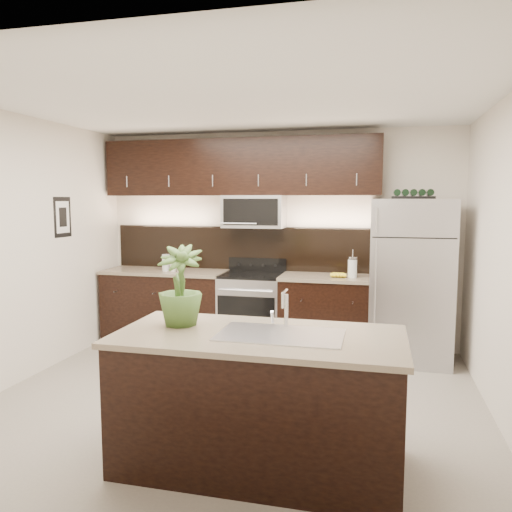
{
  "coord_description": "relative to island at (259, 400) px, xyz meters",
  "views": [
    {
      "loc": [
        1.25,
        -4.25,
        1.85
      ],
      "look_at": [
        0.08,
        0.55,
        1.29
      ],
      "focal_mm": 35.0,
      "sensor_mm": 36.0,
      "label": 1
    }
  ],
  "objects": [
    {
      "name": "french_press",
      "position": [
        0.49,
        2.66,
        0.59
      ],
      "size": [
        0.11,
        0.11,
        0.32
      ],
      "rotation": [
        0.0,
        0.0,
        0.42
      ],
      "color": "silver",
      "rests_on": "counter_run"
    },
    {
      "name": "counter_run",
      "position": [
        -0.94,
        2.71,
        -0.0
      ],
      "size": [
        3.51,
        0.65,
        0.94
      ],
      "color": "black",
      "rests_on": "ground"
    },
    {
      "name": "island",
      "position": [
        0.0,
        0.0,
        0.0
      ],
      "size": [
        1.96,
        0.96,
        0.94
      ],
      "color": "black",
      "rests_on": "ground"
    },
    {
      "name": "plant",
      "position": [
        -0.61,
        0.1,
        0.76
      ],
      "size": [
        0.39,
        0.39,
        0.58
      ],
      "primitive_type": "imported",
      "rotation": [
        0.0,
        0.0,
        0.22
      ],
      "color": "#3E6126",
      "rests_on": "island"
    },
    {
      "name": "sink_faucet",
      "position": [
        0.15,
        0.01,
        0.48
      ],
      "size": [
        0.84,
        0.5,
        0.28
      ],
      "color": "silver",
      "rests_on": "island"
    },
    {
      "name": "upper_fixtures",
      "position": [
        -0.91,
        2.86,
        1.67
      ],
      "size": [
        3.49,
        0.4,
        1.66
      ],
      "color": "black",
      "rests_on": "counter_run"
    },
    {
      "name": "ground",
      "position": [
        -0.48,
        1.02,
        -0.47
      ],
      "size": [
        4.5,
        4.5,
        0.0
      ],
      "primitive_type": "plane",
      "color": "gray",
      "rests_on": "ground"
    },
    {
      "name": "refrigerator",
      "position": [
        1.14,
        2.65,
        0.46
      ],
      "size": [
        0.9,
        0.81,
        1.86
      ],
      "primitive_type": "cube",
      "color": "#B2B2B7",
      "rests_on": "ground"
    },
    {
      "name": "bananas",
      "position": [
        0.28,
        2.63,
        0.5
      ],
      "size": [
        0.2,
        0.16,
        0.06
      ],
      "primitive_type": "ellipsoid",
      "rotation": [
        0.0,
        0.0,
        0.01
      ],
      "color": "yellow",
      "rests_on": "counter_run"
    },
    {
      "name": "canisters",
      "position": [
        -1.78,
        2.64,
        0.56
      ],
      "size": [
        0.31,
        0.15,
        0.21
      ],
      "rotation": [
        0.0,
        0.0,
        -0.26
      ],
      "color": "silver",
      "rests_on": "counter_run"
    },
    {
      "name": "wine_rack",
      "position": [
        1.14,
        2.65,
        1.43
      ],
      "size": [
        0.46,
        0.28,
        0.11
      ],
      "color": "black",
      "rests_on": "refrigerator"
    },
    {
      "name": "room_walls",
      "position": [
        -0.59,
        0.99,
        1.22
      ],
      "size": [
        4.52,
        4.02,
        2.71
      ],
      "color": "silver",
      "rests_on": "ground"
    }
  ]
}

